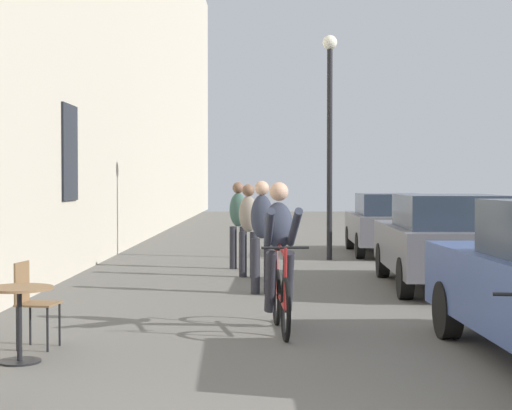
% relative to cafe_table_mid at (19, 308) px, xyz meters
% --- Properties ---
extents(cafe_table_mid, '(0.64, 0.64, 0.72)m').
position_rel_cafe_table_mid_xyz_m(cafe_table_mid, '(0.00, 0.00, 0.00)').
color(cafe_table_mid, black).
rests_on(cafe_table_mid, ground_plane).
extents(cafe_chair_mid_toward_street, '(0.43, 0.43, 0.89)m').
position_rel_cafe_table_mid_xyz_m(cafe_chair_mid_toward_street, '(-0.08, 0.69, -0.00)').
color(cafe_chair_mid_toward_street, black).
rests_on(cafe_chair_mid_toward_street, ground_plane).
extents(cyclist_on_bicycle, '(0.52, 1.76, 1.74)m').
position_rel_cafe_table_mid_xyz_m(cyclist_on_bicycle, '(2.50, 1.78, 0.29)').
color(cyclist_on_bicycle, black).
rests_on(cyclist_on_bicycle, ground_plane).
extents(pedestrian_near, '(0.35, 0.26, 1.73)m').
position_rel_cafe_table_mid_xyz_m(pedestrian_near, '(2.29, 4.90, 0.45)').
color(pedestrian_near, '#26262D').
rests_on(pedestrian_near, ground_plane).
extents(pedestrian_mid, '(0.37, 0.29, 1.67)m').
position_rel_cafe_table_mid_xyz_m(pedestrian_mid, '(2.04, 7.15, 0.42)').
color(pedestrian_mid, '#26262D').
rests_on(pedestrian_mid, ground_plane).
extents(pedestrian_far, '(0.37, 0.29, 1.70)m').
position_rel_cafe_table_mid_xyz_m(pedestrian_far, '(1.81, 8.56, 0.44)').
color(pedestrian_far, '#26262D').
rests_on(pedestrian_far, ground_plane).
extents(street_lamp, '(0.32, 0.32, 4.90)m').
position_rel_cafe_table_mid_xyz_m(street_lamp, '(3.75, 10.50, 2.59)').
color(street_lamp, black).
rests_on(street_lamp, ground_plane).
extents(parked_car_second, '(1.88, 4.29, 1.51)m').
position_rel_cafe_table_mid_xyz_m(parked_car_second, '(5.21, 5.61, 0.26)').
color(parked_car_second, '#595960').
rests_on(parked_car_second, ground_plane).
extents(parked_car_third, '(1.76, 4.06, 1.44)m').
position_rel_cafe_table_mid_xyz_m(parked_car_third, '(5.23, 11.97, 0.22)').
color(parked_car_third, '#595960').
rests_on(parked_car_third, ground_plane).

